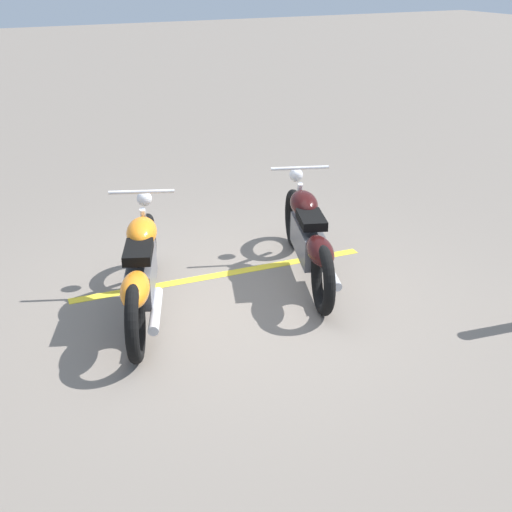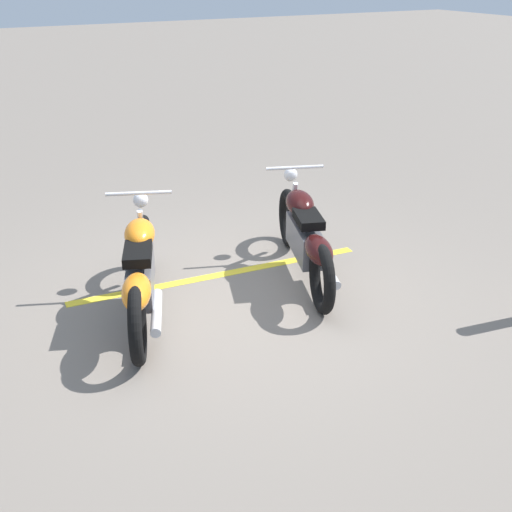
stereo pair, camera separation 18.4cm
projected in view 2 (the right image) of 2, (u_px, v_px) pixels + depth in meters
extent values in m
plane|color=slate|center=(236.00, 300.00, 6.24)|extent=(60.00, 60.00, 0.00)
torus|color=black|center=(145.00, 247.00, 6.57)|extent=(0.66, 0.34, 0.67)
torus|color=black|center=(138.00, 325.00, 5.17)|extent=(0.66, 0.34, 0.67)
cube|color=#59595E|center=(141.00, 276.00, 5.79)|extent=(0.86, 0.51, 0.32)
ellipsoid|color=orange|center=(140.00, 234.00, 5.91)|extent=(0.59, 0.45, 0.24)
ellipsoid|color=orange|center=(136.00, 292.00, 5.22)|extent=(0.61, 0.43, 0.22)
cube|color=black|center=(138.00, 254.00, 5.56)|extent=(0.50, 0.38, 0.09)
cylinder|color=silver|center=(142.00, 233.00, 6.26)|extent=(0.27, 0.15, 0.56)
cylinder|color=silver|center=(139.00, 193.00, 6.03)|extent=(0.26, 0.59, 0.04)
sphere|color=silver|center=(141.00, 200.00, 6.27)|extent=(0.15, 0.15, 0.15)
cylinder|color=silver|center=(157.00, 312.00, 5.51)|extent=(0.69, 0.34, 0.09)
torus|color=black|center=(288.00, 218.00, 7.32)|extent=(0.67, 0.32, 0.67)
torus|color=black|center=(322.00, 279.00, 5.92)|extent=(0.67, 0.32, 0.67)
cube|color=#59595E|center=(305.00, 240.00, 6.54)|extent=(0.87, 0.48, 0.32)
ellipsoid|color=black|center=(300.00, 203.00, 6.65)|extent=(0.58, 0.43, 0.24)
ellipsoid|color=black|center=(319.00, 250.00, 5.97)|extent=(0.61, 0.41, 0.22)
cube|color=black|center=(308.00, 219.00, 6.30)|extent=(0.49, 0.37, 0.09)
cylinder|color=silver|center=(293.00, 203.00, 7.00)|extent=(0.27, 0.14, 0.56)
cylinder|color=silver|center=(295.00, 168.00, 6.78)|extent=(0.24, 0.60, 0.04)
sphere|color=silver|center=(291.00, 175.00, 7.02)|extent=(0.15, 0.15, 0.15)
cylinder|color=silver|center=(327.00, 270.00, 6.27)|extent=(0.69, 0.31, 0.09)
cube|color=yellow|center=(220.00, 275.00, 6.74)|extent=(0.34, 3.20, 0.01)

